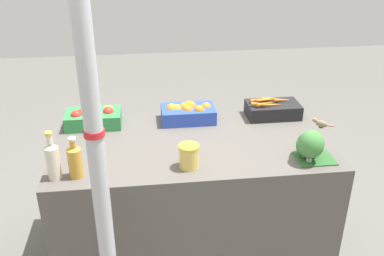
{
  "coord_description": "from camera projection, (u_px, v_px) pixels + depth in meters",
  "views": [
    {
      "loc": [
        -0.3,
        -2.4,
        2.15
      ],
      "look_at": [
        0.0,
        0.0,
        0.96
      ],
      "focal_mm": 40.0,
      "sensor_mm": 36.0,
      "label": 1
    }
  ],
  "objects": [
    {
      "name": "sparrow_bird",
      "position": [
        321.0,
        123.0,
        2.45
      ],
      "size": [
        0.1,
        0.1,
        0.05
      ],
      "rotation": [
        0.0,
        0.0,
        2.35
      ],
      "color": "#4C3D2D",
      "rests_on": "broccoli_pile"
    },
    {
      "name": "support_pole",
      "position": [
        97.0,
        157.0,
        1.88
      ],
      "size": [
        0.09,
        0.09,
        2.4
      ],
      "color": "#B7BABF",
      "rests_on": "ground_plane"
    },
    {
      "name": "orange_crate",
      "position": [
        188.0,
        113.0,
        3.01
      ],
      "size": [
        0.37,
        0.22,
        0.13
      ],
      "color": "#2847B7",
      "rests_on": "market_table"
    },
    {
      "name": "ground_plane",
      "position": [
        192.0,
        245.0,
        3.12
      ],
      "size": [
        10.0,
        10.0,
        0.0
      ],
      "primitive_type": "plane",
      "color": "#605E59"
    },
    {
      "name": "broccoli_pile",
      "position": [
        309.0,
        145.0,
        2.51
      ],
      "size": [
        0.23,
        0.22,
        0.2
      ],
      "color": "#2D602D",
      "rests_on": "market_table"
    },
    {
      "name": "juice_bottle_cloudy",
      "position": [
        53.0,
        159.0,
        2.31
      ],
      "size": [
        0.07,
        0.07,
        0.28
      ],
      "color": "beige",
      "rests_on": "market_table"
    },
    {
      "name": "apple_crate",
      "position": [
        94.0,
        118.0,
        2.93
      ],
      "size": [
        0.37,
        0.22,
        0.14
      ],
      "color": "#2D8442",
      "rests_on": "market_table"
    },
    {
      "name": "carrot_crate",
      "position": [
        273.0,
        109.0,
        3.08
      ],
      "size": [
        0.37,
        0.22,
        0.14
      ],
      "color": "black",
      "rests_on": "market_table"
    },
    {
      "name": "juice_bottle_amber",
      "position": [
        75.0,
        160.0,
        2.33
      ],
      "size": [
        0.08,
        0.08,
        0.24
      ],
      "color": "gold",
      "rests_on": "market_table"
    },
    {
      "name": "pickle_jar",
      "position": [
        189.0,
        156.0,
        2.43
      ],
      "size": [
        0.12,
        0.12,
        0.14
      ],
      "color": "#DBBC56",
      "rests_on": "market_table"
    },
    {
      "name": "market_table",
      "position": [
        192.0,
        197.0,
        2.93
      ],
      "size": [
        1.76,
        0.92,
        0.86
      ],
      "primitive_type": "cube",
      "color": "#56514C",
      "rests_on": "ground_plane"
    }
  ]
}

